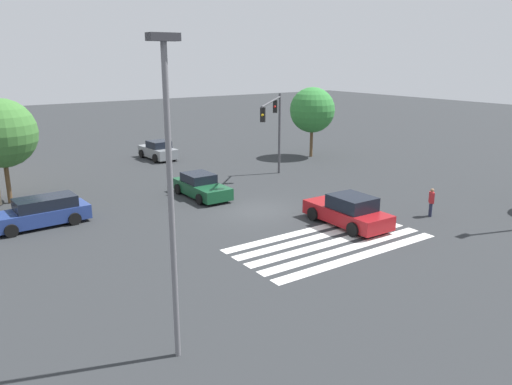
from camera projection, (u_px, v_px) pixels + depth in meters
ground_plane at (256, 211)px, 28.09m from camera, size 149.13×149.13×0.00m
crosswalk_markings at (331, 243)px, 23.21m from camera, size 9.46×4.40×0.01m
traffic_signal_mast at (275, 119)px, 33.65m from camera, size 5.60×5.60×5.86m
car_1 at (348, 211)px, 25.49m from camera, size 2.28×4.82×1.61m
car_2 at (201, 186)px, 30.75m from camera, size 2.06×4.60×1.42m
car_3 at (158, 151)px, 42.06m from camera, size 2.17×4.21×1.57m
car_5 at (41, 212)px, 25.39m from camera, size 4.94×2.14×1.48m
pedestrian at (431, 201)px, 26.88m from camera, size 0.40×0.42×1.55m
street_light_pole_a at (170, 178)px, 13.11m from camera, size 0.80×0.36×8.95m
tree_corner_b at (312, 110)px, 42.25m from camera, size 3.82×3.82×5.92m
tree_corner_c at (1, 133)px, 28.46m from camera, size 3.97×3.97×6.14m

